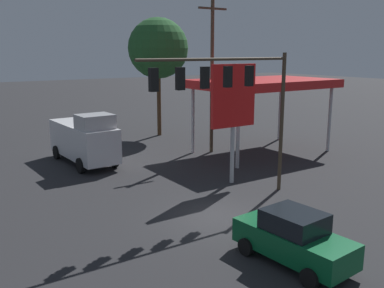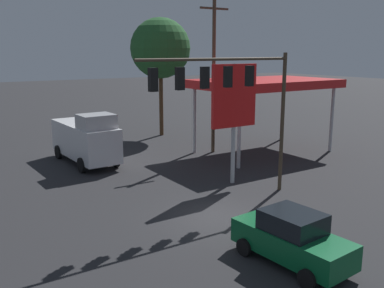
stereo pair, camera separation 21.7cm
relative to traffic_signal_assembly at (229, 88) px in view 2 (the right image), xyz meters
name	(u,v)px [view 2 (the right image)]	position (x,y,z in m)	size (l,w,h in m)	color
ground_plane	(216,216)	(1.62, 1.25, -5.71)	(200.00, 200.00, 0.00)	#262628
traffic_signal_assembly	(229,88)	(0.00, 0.00, 0.00)	(8.63, 0.43, 7.38)	#473828
utility_pole	(214,75)	(-5.82, -9.30, 0.08)	(2.40, 0.26, 11.00)	#473828
gas_station_canopy	(265,85)	(-9.00, -7.29, -0.64)	(10.13, 6.44, 5.44)	red
price_sign	(234,100)	(-2.25, -2.42, -0.90)	(2.94, 0.27, 6.76)	#B7B7BC
delivery_truck	(86,139)	(3.29, -11.24, -4.01)	(2.77, 6.88, 3.58)	silver
sedan_waiting	(292,238)	(1.99, 6.31, -4.75)	(2.32, 4.52, 1.93)	#0C592D
street_tree	(160,48)	(-5.85, -17.29, 1.98)	(5.25, 5.25, 10.34)	#4C331E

